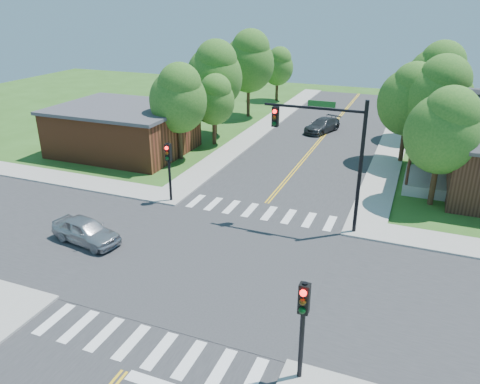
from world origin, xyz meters
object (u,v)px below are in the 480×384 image
at_px(signal_pole_se, 303,314).
at_px(car_silver, 86,231).
at_px(signal_pole_nw, 169,161).
at_px(car_dgrey, 322,126).
at_px(signal_mast_ne, 329,143).

distance_m(signal_pole_se, car_silver, 13.76).
height_order(signal_pole_se, signal_pole_nw, same).
distance_m(signal_pole_nw, car_dgrey, 20.09).
bearing_deg(signal_mast_ne, car_silver, -150.59).
distance_m(signal_mast_ne, car_dgrey, 20.23).
relative_size(signal_mast_ne, car_dgrey, 1.53).
height_order(signal_mast_ne, car_dgrey, signal_mast_ne).
bearing_deg(signal_pole_se, car_dgrey, 101.20).
height_order(signal_pole_nw, car_dgrey, signal_pole_nw).
height_order(signal_mast_ne, signal_pole_se, signal_mast_ne).
bearing_deg(car_silver, signal_pole_nw, -3.91).
xyz_separation_m(signal_mast_ne, signal_pole_se, (1.69, -11.21, -2.19)).
xyz_separation_m(signal_pole_nw, car_dgrey, (5.16, 19.31, -2.03)).
bearing_deg(signal_pole_se, signal_mast_ne, 98.56).
relative_size(signal_pole_se, car_dgrey, 0.81).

